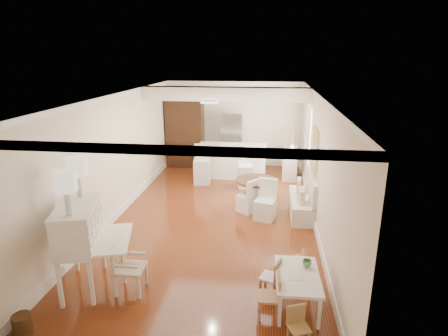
% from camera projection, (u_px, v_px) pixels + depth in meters
% --- Properties ---
extents(room, '(9.00, 9.04, 2.82)m').
position_uv_depth(room, '(218.00, 131.00, 8.36)').
color(room, brown).
rests_on(room, ground).
extents(secretary_bureau, '(1.38, 1.40, 1.43)m').
position_uv_depth(secretary_bureau, '(80.00, 247.00, 5.89)').
color(secretary_bureau, white).
rests_on(secretary_bureau, ground).
extents(gustavian_armchair, '(0.49, 0.49, 0.83)m').
position_uv_depth(gustavian_armchair, '(130.00, 268.00, 5.87)').
color(gustavian_armchair, silver).
rests_on(gustavian_armchair, ground).
extents(wicker_basket, '(0.34, 0.34, 0.26)m').
position_uv_depth(wicker_basket, '(22.00, 324.00, 5.06)').
color(wicker_basket, '#4C3117').
rests_on(wicker_basket, ground).
extents(kids_table, '(0.66, 1.08, 0.53)m').
position_uv_depth(kids_table, '(297.00, 290.00, 5.56)').
color(kids_table, white).
rests_on(kids_table, ground).
extents(kids_chair_a, '(0.33, 0.33, 0.66)m').
position_uv_depth(kids_chair_a, '(269.00, 296.00, 5.31)').
color(kids_chair_a, '#AC7C4E').
rests_on(kids_chair_a, ground).
extents(kids_chair_b, '(0.37, 0.37, 0.60)m').
position_uv_depth(kids_chair_b, '(270.00, 276.00, 5.84)').
color(kids_chair_b, '#9C6F47').
rests_on(kids_chair_b, ground).
extents(kids_chair_c, '(0.33, 0.33, 0.53)m').
position_uv_depth(kids_chair_c, '(299.00, 327.00, 4.80)').
color(kids_chair_c, '#AD844E').
rests_on(kids_chair_c, ground).
extents(banquette, '(0.52, 1.60, 0.98)m').
position_uv_depth(banquette, '(302.00, 195.00, 8.72)').
color(banquette, silver).
rests_on(banquette, ground).
extents(dining_table, '(1.20, 1.20, 0.70)m').
position_uv_depth(dining_table, '(256.00, 193.00, 9.21)').
color(dining_table, '#4E2A19').
rests_on(dining_table, ground).
extents(slip_chair_near, '(0.54, 0.55, 0.92)m').
position_uv_depth(slip_chair_near, '(265.00, 200.00, 8.48)').
color(slip_chair_near, white).
rests_on(slip_chair_near, ground).
extents(slip_chair_far, '(0.56, 0.56, 0.83)m').
position_uv_depth(slip_chair_far, '(247.00, 195.00, 8.90)').
color(slip_chair_far, white).
rests_on(slip_chair_far, ground).
extents(breakfast_counter, '(2.05, 0.65, 1.03)m').
position_uv_depth(breakfast_counter, '(232.00, 161.00, 11.41)').
color(breakfast_counter, white).
rests_on(breakfast_counter, ground).
extents(bar_stool_left, '(0.50, 0.50, 1.15)m').
position_uv_depth(bar_stool_left, '(202.00, 165.00, 10.83)').
color(bar_stool_left, silver).
rests_on(bar_stool_left, ground).
extents(bar_stool_right, '(0.48, 0.48, 1.03)m').
position_uv_depth(bar_stool_right, '(245.00, 170.00, 10.51)').
color(bar_stool_right, white).
rests_on(bar_stool_right, ground).
extents(pantry_cabinet, '(1.20, 0.60, 2.30)m').
position_uv_depth(pantry_cabinet, '(185.00, 132.00, 12.45)').
color(pantry_cabinet, '#381E11').
rests_on(pantry_cabinet, ground).
extents(fridge, '(0.75, 0.65, 1.80)m').
position_uv_depth(fridge, '(242.00, 141.00, 12.27)').
color(fridge, silver).
rests_on(fridge, ground).
extents(sideboard, '(0.48, 0.97, 0.90)m').
position_uv_depth(sideboard, '(290.00, 163.00, 11.40)').
color(sideboard, beige).
rests_on(sideboard, ground).
extents(pencil_cup, '(0.17, 0.17, 0.11)m').
position_uv_depth(pencil_cup, '(307.00, 263.00, 5.67)').
color(pencil_cup, '#5B9C64').
rests_on(pencil_cup, kids_table).
extents(branch_vase, '(0.20, 0.20, 0.18)m').
position_uv_depth(branch_vase, '(292.00, 146.00, 11.21)').
color(branch_vase, silver).
rests_on(branch_vase, sideboard).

